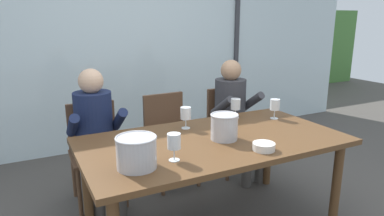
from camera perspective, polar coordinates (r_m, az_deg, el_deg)
ground at (r=3.66m, az=-4.71°, el=-11.26°), size 14.00×14.00×0.00m
window_glass_panel at (r=4.37m, az=-10.82°, el=10.51°), size 7.12×0.03×2.60m
window_mullion_right at (r=5.04m, az=7.30°, el=11.15°), size 0.06×0.06×2.60m
hillside_vineyard at (r=7.45m, az=-17.58°, el=8.52°), size 13.12×2.40×1.79m
dining_table at (r=2.57m, az=3.57°, el=-6.63°), size 1.92×1.02×0.74m
chair_near_curtain at (r=3.19m, az=-15.76°, el=-5.88°), size 0.45×0.45×0.87m
chair_left_of_center at (r=3.43m, az=-3.98°, el=-3.91°), size 0.45×0.45×0.87m
chair_center at (r=3.73m, az=6.15°, el=-2.43°), size 0.44×0.44×0.87m
person_navy_polo at (r=3.03m, az=-15.55°, el=-3.52°), size 0.46×0.61×1.19m
person_charcoal_jacket at (r=3.55m, az=7.03°, el=-0.43°), size 0.48×0.63×1.19m
ice_bucket_primary at (r=2.05m, az=-9.16°, el=-7.13°), size 0.24×0.24×0.19m
ice_bucket_secondary at (r=2.50m, az=5.35°, el=-3.03°), size 0.20×0.20×0.19m
tasting_bowl at (r=2.36m, az=11.77°, el=-6.25°), size 0.15×0.15×0.05m
wine_glass_by_left_taster at (r=2.12m, az=-2.99°, el=-5.70°), size 0.08×0.08×0.17m
wine_glass_near_bucket at (r=2.73m, az=-1.04°, el=-1.02°), size 0.08×0.08×0.17m
wine_glass_center_pour at (r=3.04m, az=7.21°, el=0.50°), size 0.08×0.08×0.17m
wine_glass_by_right_taster at (r=3.08m, az=13.54°, el=0.48°), size 0.08×0.08×0.17m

